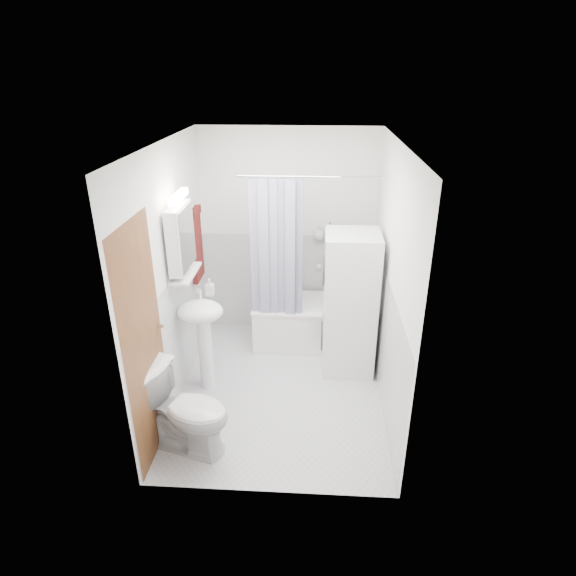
# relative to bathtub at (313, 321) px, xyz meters

# --- Properties ---
(floor) EXTENTS (2.60, 2.60, 0.00)m
(floor) POSITION_rel_bathtub_xyz_m (-0.31, -0.92, -0.29)
(floor) COLOR silver
(floor) RESTS_ON ground
(room_walls) EXTENTS (2.60, 2.60, 2.60)m
(room_walls) POSITION_rel_bathtub_xyz_m (-0.31, -0.92, 1.20)
(room_walls) COLOR white
(room_walls) RESTS_ON ground
(wainscot) EXTENTS (1.98, 2.58, 2.58)m
(wainscot) POSITION_rel_bathtub_xyz_m (-0.31, -0.63, 0.31)
(wainscot) COLOR silver
(wainscot) RESTS_ON ground
(door) EXTENTS (0.05, 2.00, 2.00)m
(door) POSITION_rel_bathtub_xyz_m (-1.26, -1.47, 0.71)
(door) COLOR brown
(door) RESTS_ON ground
(bathtub) EXTENTS (1.36, 0.65, 0.52)m
(bathtub) POSITION_rel_bathtub_xyz_m (0.00, 0.00, 0.00)
(bathtub) COLOR white
(bathtub) RESTS_ON ground
(tub_spout) EXTENTS (0.04, 0.12, 0.04)m
(tub_spout) POSITION_rel_bathtub_xyz_m (0.20, 0.33, 0.56)
(tub_spout) COLOR silver
(tub_spout) RESTS_ON room_walls
(curtain_rod) EXTENTS (1.54, 0.02, 0.02)m
(curtain_rod) POSITION_rel_bathtub_xyz_m (-0.00, -0.26, 1.71)
(curtain_rod) COLOR silver
(curtain_rod) RESTS_ON room_walls
(shower_curtain) EXTENTS (0.55, 0.02, 1.45)m
(shower_curtain) POSITION_rel_bathtub_xyz_m (-0.40, -0.26, 0.96)
(shower_curtain) COLOR #151B4C
(shower_curtain) RESTS_ON curtain_rod
(sink) EXTENTS (0.44, 0.37, 1.04)m
(sink) POSITION_rel_bathtub_xyz_m (-1.07, -0.91, 0.42)
(sink) COLOR white
(sink) RESTS_ON ground
(medicine_cabinet) EXTENTS (0.13, 0.50, 0.71)m
(medicine_cabinet) POSITION_rel_bathtub_xyz_m (-1.22, -0.82, 1.28)
(medicine_cabinet) COLOR white
(medicine_cabinet) RESTS_ON room_walls
(shelf) EXTENTS (0.18, 0.54, 0.02)m
(shelf) POSITION_rel_bathtub_xyz_m (-1.20, -0.82, 0.91)
(shelf) COLOR silver
(shelf) RESTS_ON room_walls
(shower_caddy) EXTENTS (0.22, 0.06, 0.02)m
(shower_caddy) POSITION_rel_bathtub_xyz_m (0.25, 0.32, 0.86)
(shower_caddy) COLOR silver
(shower_caddy) RESTS_ON room_walls
(towel) EXTENTS (0.07, 0.33, 0.80)m
(towel) POSITION_rel_bathtub_xyz_m (-1.25, -0.17, 0.98)
(towel) COLOR #551412
(towel) RESTS_ON room_walls
(washer_dryer) EXTENTS (0.55, 0.53, 1.51)m
(washer_dryer) POSITION_rel_bathtub_xyz_m (0.37, -0.47, 0.47)
(washer_dryer) COLOR white
(washer_dryer) RESTS_ON ground
(toilet) EXTENTS (0.86, 0.63, 0.75)m
(toilet) POSITION_rel_bathtub_xyz_m (-1.03, -1.77, 0.09)
(toilet) COLOR white
(toilet) RESTS_ON ground
(soap_pump) EXTENTS (0.08, 0.17, 0.08)m
(soap_pump) POSITION_rel_bathtub_xyz_m (-1.02, -0.67, 0.66)
(soap_pump) COLOR gray
(soap_pump) RESTS_ON sink
(shelf_bottle) EXTENTS (0.07, 0.18, 0.07)m
(shelf_bottle) POSITION_rel_bathtub_xyz_m (-1.20, -0.97, 0.96)
(shelf_bottle) COLOR gray
(shelf_bottle) RESTS_ON shelf
(shelf_cup) EXTENTS (0.10, 0.09, 0.10)m
(shelf_cup) POSITION_rel_bathtub_xyz_m (-1.20, -0.70, 0.98)
(shelf_cup) COLOR gray
(shelf_cup) RESTS_ON shelf
(shampoo_a) EXTENTS (0.13, 0.17, 0.13)m
(shampoo_a) POSITION_rel_bathtub_xyz_m (0.04, 0.32, 0.94)
(shampoo_a) COLOR gray
(shampoo_a) RESTS_ON shower_caddy
(shampoo_b) EXTENTS (0.08, 0.21, 0.08)m
(shampoo_b) POSITION_rel_bathtub_xyz_m (0.16, 0.32, 0.91)
(shampoo_b) COLOR navy
(shampoo_b) RESTS_ON shower_caddy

